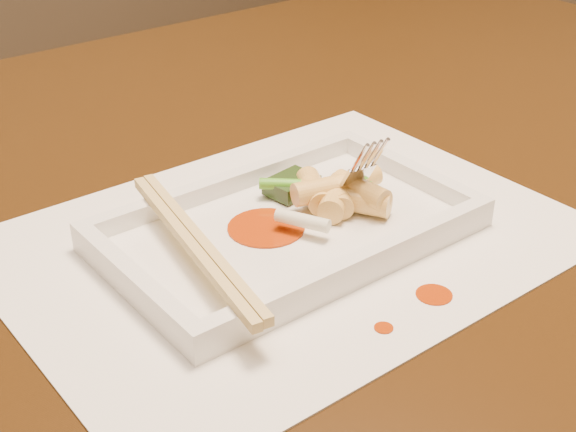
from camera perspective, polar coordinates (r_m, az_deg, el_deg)
table at (r=0.70m, az=-2.41°, el=-5.87°), size 1.40×0.90×0.75m
placemat at (r=0.58m, az=0.00°, el=-1.60°), size 0.40×0.30×0.00m
sauce_splatter_a at (r=0.53m, az=10.35°, el=-5.52°), size 0.02×0.02×0.00m
sauce_splatter_b at (r=0.50m, az=6.82°, el=-7.90°), size 0.01×0.01×0.00m
plate_base at (r=0.58m, az=0.00°, el=-1.20°), size 0.26×0.16×0.01m
plate_rim_far at (r=0.63m, az=-4.19°, el=2.40°), size 0.26×0.01×0.01m
plate_rim_near at (r=0.53m, az=4.99°, el=-3.43°), size 0.26×0.01×0.01m
plate_rim_left at (r=0.52m, az=-10.89°, el=-4.49°), size 0.01×0.14×0.01m
plate_rim_right at (r=0.65m, az=8.67°, el=3.13°), size 0.01×0.14×0.01m
veg_piece at (r=0.62m, az=0.26°, el=2.23°), size 0.04×0.03×0.01m
scallion_white at (r=0.56m, az=1.04°, el=-0.32°), size 0.03×0.04×0.01m
scallion_green at (r=0.61m, az=1.95°, el=2.19°), size 0.07×0.06×0.01m
chopstick_a at (r=0.53m, az=-7.01°, el=-2.01°), size 0.04×0.20×0.01m
chopstick_b at (r=0.53m, az=-6.28°, el=-1.74°), size 0.04×0.20×0.01m
fork at (r=0.60m, az=4.26°, el=8.08°), size 0.09×0.10×0.14m
sauce_blob_0 at (r=0.58m, az=-1.57°, el=-0.83°), size 0.06×0.06×0.00m
rice_cake_0 at (r=0.62m, az=4.57°, el=2.41°), size 0.05×0.02×0.02m
rice_cake_1 at (r=0.59m, az=5.08°, el=1.10°), size 0.04×0.05×0.02m
rice_cake_2 at (r=0.59m, az=2.76°, el=1.93°), size 0.05×0.03×0.02m
rice_cake_3 at (r=0.60m, az=3.45°, el=1.36°), size 0.05×0.05×0.02m
rice_cake_4 at (r=0.61m, az=1.87°, el=1.81°), size 0.04×0.05×0.02m
rice_cake_5 at (r=0.59m, az=5.20°, el=1.83°), size 0.02×0.05×0.02m
rice_cake_6 at (r=0.60m, az=3.76°, el=1.48°), size 0.04×0.04×0.02m
rice_cake_7 at (r=0.60m, az=2.59°, el=1.47°), size 0.02×0.04×0.02m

